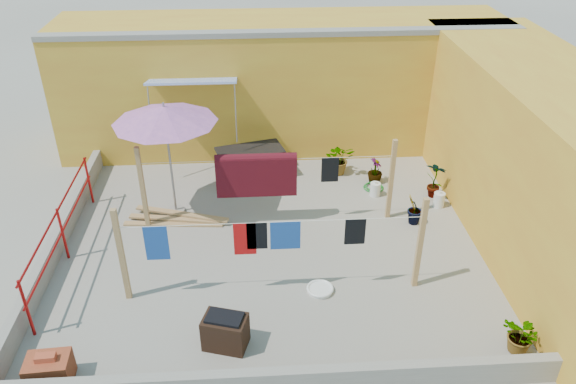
% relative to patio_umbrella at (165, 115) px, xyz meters
% --- Properties ---
extents(ground, '(80.00, 80.00, 0.00)m').
position_rel_patio_umbrella_xyz_m(ground, '(1.98, -1.29, -2.24)').
color(ground, '#9E998E').
rests_on(ground, ground).
extents(wall_back, '(11.00, 3.27, 3.21)m').
position_rel_patio_umbrella_xyz_m(wall_back, '(2.48, 3.40, -0.63)').
color(wall_back, gold).
rests_on(wall_back, ground).
extents(wall_right, '(2.40, 9.00, 3.20)m').
position_rel_patio_umbrella_xyz_m(wall_right, '(7.18, -1.29, -0.64)').
color(wall_right, gold).
rests_on(wall_right, ground).
extents(parapet_front, '(8.30, 0.16, 0.44)m').
position_rel_patio_umbrella_xyz_m(parapet_front, '(1.98, -4.87, -2.02)').
color(parapet_front, gray).
rests_on(parapet_front, ground).
extents(parapet_left, '(0.16, 7.30, 0.44)m').
position_rel_patio_umbrella_xyz_m(parapet_left, '(-2.10, -1.29, -2.02)').
color(parapet_left, gray).
rests_on(parapet_left, ground).
extents(red_railing, '(0.05, 4.20, 1.10)m').
position_rel_patio_umbrella_xyz_m(red_railing, '(-1.87, -1.49, -1.52)').
color(red_railing, '#9E100F').
rests_on(red_railing, ground).
extents(clothesline_rig, '(5.09, 2.35, 1.80)m').
position_rel_patio_umbrella_xyz_m(clothesline_rig, '(1.79, -0.79, -1.17)').
color(clothesline_rig, tan).
rests_on(clothesline_rig, ground).
extents(patio_umbrella, '(2.70, 2.70, 2.49)m').
position_rel_patio_umbrella_xyz_m(patio_umbrella, '(0.00, 0.00, 0.00)').
color(patio_umbrella, gray).
rests_on(patio_umbrella, ground).
extents(outdoor_table, '(1.67, 1.13, 0.72)m').
position_rel_patio_umbrella_xyz_m(outdoor_table, '(1.61, 1.46, -1.59)').
color(outdoor_table, black).
rests_on(outdoor_table, ground).
extents(brick_stack, '(0.64, 0.48, 0.54)m').
position_rel_patio_umbrella_xyz_m(brick_stack, '(-1.31, -4.47, -2.01)').
color(brick_stack, '#964422').
rests_on(brick_stack, ground).
extents(lumber_pile, '(2.19, 0.79, 0.13)m').
position_rel_patio_umbrella_xyz_m(lumber_pile, '(0.07, -0.38, -2.17)').
color(lumber_pile, tan).
rests_on(lumber_pile, ground).
extents(brazier, '(0.76, 0.61, 0.59)m').
position_rel_patio_umbrella_xyz_m(brazier, '(1.19, -3.91, -1.95)').
color(brazier, black).
rests_on(brazier, ground).
extents(white_basin, '(0.48, 0.48, 0.08)m').
position_rel_patio_umbrella_xyz_m(white_basin, '(2.79, -2.75, -2.19)').
color(white_basin, silver).
rests_on(white_basin, ground).
extents(water_jug_a, '(0.23, 0.23, 0.36)m').
position_rel_patio_umbrella_xyz_m(water_jug_a, '(4.39, 0.40, -2.08)').
color(water_jug_a, silver).
rests_on(water_jug_a, ground).
extents(water_jug_b, '(0.24, 0.24, 0.38)m').
position_rel_patio_umbrella_xyz_m(water_jug_b, '(5.68, -0.14, -2.07)').
color(water_jug_b, silver).
rests_on(water_jug_b, ground).
extents(green_hose, '(0.47, 0.47, 0.07)m').
position_rel_patio_umbrella_xyz_m(green_hose, '(4.42, 0.72, -2.21)').
color(green_hose, '#1A7526').
rests_on(green_hose, ground).
extents(plant_back_a, '(0.69, 0.60, 0.76)m').
position_rel_patio_umbrella_xyz_m(plant_back_a, '(3.73, 1.49, -1.85)').
color(plant_back_a, '#255819').
rests_on(plant_back_a, ground).
extents(plant_back_b, '(0.42, 0.42, 0.61)m').
position_rel_patio_umbrella_xyz_m(plant_back_b, '(4.49, 0.99, -1.93)').
color(plant_back_b, '#255819').
rests_on(plant_back_b, ground).
extents(plant_right_a, '(0.56, 0.54, 0.88)m').
position_rel_patio_umbrella_xyz_m(plant_right_a, '(5.68, 0.27, -1.80)').
color(plant_right_a, '#255819').
rests_on(plant_right_a, ground).
extents(plant_right_b, '(0.48, 0.49, 0.69)m').
position_rel_patio_umbrella_xyz_m(plant_right_b, '(4.94, -0.78, -1.89)').
color(plant_right_b, '#255819').
rests_on(plant_right_b, ground).
extents(plant_right_c, '(0.69, 0.72, 0.63)m').
position_rel_patio_umbrella_xyz_m(plant_right_c, '(5.68, -4.34, -1.92)').
color(plant_right_c, '#255819').
rests_on(plant_right_c, ground).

